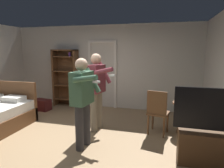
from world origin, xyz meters
TOP-DOWN VIEW (x-y plane):
  - ground_plane at (0.00, 0.00)m, footprint 6.55×6.55m
  - wall_back at (0.00, 2.75)m, footprint 6.19×0.12m
  - doorway_frame at (-0.00, 2.67)m, footprint 0.93×0.08m
  - bookshelf at (-1.22, 2.53)m, footprint 0.83×0.32m
  - tv_flatscreen at (2.68, -0.02)m, footprint 1.16×0.40m
  - side_table at (2.40, 1.18)m, footprint 0.56×0.56m
  - laptop at (2.38, 1.14)m, footprint 0.40×0.40m
  - bottle_on_table at (2.54, 1.10)m, footprint 0.06×0.06m
  - wooden_chair at (1.81, 0.93)m, footprint 0.50×0.50m
  - person_blue_shirt at (0.49, -0.02)m, footprint 0.62×0.66m
  - person_striped_shirt at (0.45, 0.86)m, footprint 0.71×0.69m
  - suitcase_dark at (-1.70, 1.83)m, footprint 0.55×0.38m

SIDE VIEW (x-z plane):
  - ground_plane at x=0.00m, z-range 0.00..0.00m
  - suitcase_dark at x=-1.70m, z-range 0.00..0.33m
  - tv_flatscreen at x=2.68m, z-range -0.25..1.02m
  - side_table at x=2.40m, z-range 0.11..0.81m
  - wooden_chair at x=1.81m, z-range 0.05..1.04m
  - laptop at x=2.38m, z-range 0.67..0.83m
  - bottle_on_table at x=2.54m, z-range 0.68..0.97m
  - person_blue_shirt at x=0.49m, z-range 0.14..1.83m
  - bookshelf at x=-1.22m, z-range 0.07..1.92m
  - person_striped_shirt at x=0.45m, z-range 0.14..1.90m
  - doorway_frame at x=0.00m, z-range 0.16..2.29m
  - wall_back at x=0.00m, z-range 0.00..2.61m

